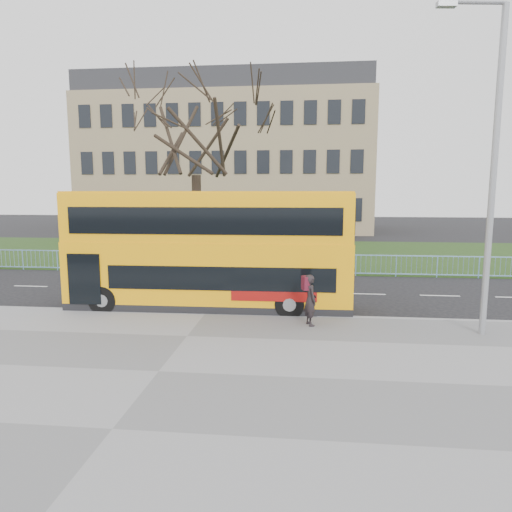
{
  "coord_description": "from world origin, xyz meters",
  "views": [
    {
      "loc": [
        3.34,
        -16.66,
        4.34
      ],
      "look_at": [
        1.49,
        1.0,
        1.77
      ],
      "focal_mm": 32.0,
      "sensor_mm": 36.0,
      "label": 1
    }
  ],
  "objects": [
    {
      "name": "bare_tree",
      "position": [
        -3.0,
        10.0,
        6.2
      ],
      "size": [
        8.56,
        8.56,
        12.23
      ],
      "primitive_type": null,
      "color": "black",
      "rests_on": "grass_verge"
    },
    {
      "name": "yellow_bus",
      "position": [
        -0.06,
        -0.51,
        2.28
      ],
      "size": [
        10.17,
        2.58,
        4.24
      ],
      "rotation": [
        0.0,
        0.0,
        0.02
      ],
      "color": "#FFA80A",
      "rests_on": "ground"
    },
    {
      "name": "grass_verge",
      "position": [
        0.0,
        14.3,
        0.04
      ],
      "size": [
        80.0,
        15.4,
        0.08
      ],
      "primitive_type": "cube",
      "color": "#203513",
      "rests_on": "ground"
    },
    {
      "name": "pavement",
      "position": [
        0.0,
        -6.75,
        0.06
      ],
      "size": [
        80.0,
        10.5,
        0.12
      ],
      "primitive_type": "cube",
      "color": "slate",
      "rests_on": "ground"
    },
    {
      "name": "civic_building",
      "position": [
        -5.0,
        35.0,
        7.0
      ],
      "size": [
        30.0,
        15.0,
        14.0
      ],
      "primitive_type": "cube",
      "color": "#91805C",
      "rests_on": "ground"
    },
    {
      "name": "guard_railing",
      "position": [
        0.0,
        6.6,
        0.55
      ],
      "size": [
        40.0,
        0.12,
        1.1
      ],
      "primitive_type": null,
      "color": "#7DB0DF",
      "rests_on": "ground"
    },
    {
      "name": "street_lamp",
      "position": [
        8.52,
        -3.02,
        5.19
      ],
      "size": [
        1.96,
        0.43,
        9.24
      ],
      "rotation": [
        0.0,
        0.0,
        0.13
      ],
      "color": "#92959A",
      "rests_on": "pavement"
    },
    {
      "name": "pedestrian",
      "position": [
        3.58,
        -2.64,
        0.93
      ],
      "size": [
        0.57,
        0.69,
        1.62
      ],
      "primitive_type": "imported",
      "rotation": [
        0.0,
        0.0,
        1.94
      ],
      "color": "black",
      "rests_on": "pavement"
    },
    {
      "name": "kerb",
      "position": [
        0.0,
        -1.55,
        0.07
      ],
      "size": [
        80.0,
        0.2,
        0.14
      ],
      "primitive_type": "cube",
      "color": "gray",
      "rests_on": "ground"
    },
    {
      "name": "ground",
      "position": [
        0.0,
        0.0,
        0.0
      ],
      "size": [
        120.0,
        120.0,
        0.0
      ],
      "primitive_type": "plane",
      "color": "black",
      "rests_on": "ground"
    }
  ]
}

